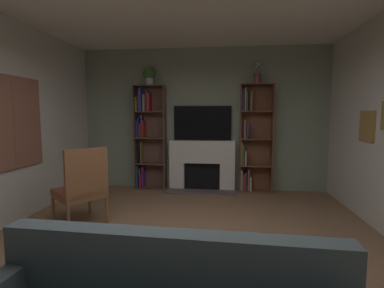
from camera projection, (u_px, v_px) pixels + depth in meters
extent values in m
plane|color=#846147|center=(178.00, 263.00, 3.02)|extent=(7.41, 7.41, 0.00)
cube|color=gray|center=(203.00, 119.00, 5.95)|extent=(5.11, 0.06, 2.89)
cube|color=olive|center=(367.00, 126.00, 4.10)|extent=(0.03, 0.42, 0.44)
cube|color=#38584A|center=(366.00, 126.00, 4.10)|extent=(0.01, 0.36, 0.38)
cube|color=#925C49|center=(13.00, 123.00, 4.01)|extent=(0.04, 1.16, 1.30)
cube|color=silver|center=(14.00, 123.00, 4.01)|extent=(0.01, 1.06, 1.20)
cube|color=#925C49|center=(14.00, 123.00, 4.01)|extent=(0.01, 0.02, 1.20)
cube|color=#925C49|center=(14.00, 123.00, 4.01)|extent=(0.01, 1.06, 0.02)
cube|color=white|center=(177.00, 176.00, 6.00)|extent=(0.30, 0.20, 0.56)
cube|color=white|center=(227.00, 177.00, 5.88)|extent=(0.30, 0.20, 0.56)
cube|color=white|center=(202.00, 152.00, 5.89)|extent=(1.33, 0.20, 0.46)
cube|color=black|center=(202.00, 176.00, 6.00)|extent=(0.73, 0.08, 0.56)
cube|color=#605055|center=(201.00, 192.00, 5.72)|extent=(1.43, 0.30, 0.03)
cube|color=black|center=(203.00, 123.00, 5.90)|extent=(1.17, 0.06, 0.70)
cube|color=brown|center=(136.00, 138.00, 5.99)|extent=(0.02, 0.28, 2.14)
cube|color=brown|center=(165.00, 138.00, 5.91)|extent=(0.02, 0.28, 2.14)
cube|color=brown|center=(152.00, 137.00, 6.08)|extent=(0.63, 0.02, 2.14)
cube|color=brown|center=(151.00, 188.00, 6.06)|extent=(0.60, 0.28, 0.02)
cube|color=#2D4690|center=(138.00, 177.00, 6.07)|extent=(0.03, 0.24, 0.46)
cube|color=#95602C|center=(141.00, 177.00, 6.10)|extent=(0.02, 0.17, 0.41)
cube|color=#B02231|center=(142.00, 180.00, 6.08)|extent=(0.03, 0.21, 0.29)
cube|color=#632681|center=(144.00, 177.00, 6.06)|extent=(0.03, 0.22, 0.45)
cube|color=brown|center=(151.00, 163.00, 6.00)|extent=(0.60, 0.28, 0.02)
cube|color=black|center=(138.00, 156.00, 6.03)|extent=(0.03, 0.22, 0.29)
cube|color=black|center=(140.00, 154.00, 6.04)|extent=(0.03, 0.19, 0.35)
cube|color=olive|center=(142.00, 152.00, 6.05)|extent=(0.02, 0.16, 0.44)
cube|color=brown|center=(150.00, 138.00, 5.95)|extent=(0.60, 0.28, 0.02)
cube|color=#533675|center=(138.00, 129.00, 6.00)|extent=(0.03, 0.18, 0.33)
cube|color=#173D99|center=(139.00, 127.00, 5.98)|extent=(0.02, 0.20, 0.40)
cube|color=brown|center=(141.00, 130.00, 5.99)|extent=(0.03, 0.17, 0.29)
cube|color=#502F79|center=(142.00, 126.00, 5.97)|extent=(0.03, 0.19, 0.46)
cube|color=#B1241C|center=(144.00, 129.00, 5.95)|extent=(0.03, 0.23, 0.34)
cube|color=brown|center=(150.00, 112.00, 5.90)|extent=(0.60, 0.28, 0.02)
cube|color=olive|center=(137.00, 104.00, 5.93)|extent=(0.03, 0.21, 0.29)
cube|color=#68306C|center=(139.00, 102.00, 5.93)|extent=(0.03, 0.19, 0.39)
cube|color=#2E4499|center=(141.00, 100.00, 5.90)|extent=(0.04, 0.22, 0.46)
cube|color=beige|center=(144.00, 103.00, 5.93)|extent=(0.03, 0.17, 0.34)
cube|color=#935834|center=(146.00, 104.00, 5.92)|extent=(0.02, 0.18, 0.31)
cube|color=#664166|center=(148.00, 101.00, 5.92)|extent=(0.03, 0.17, 0.43)
cube|color=red|center=(150.00, 102.00, 5.89)|extent=(0.04, 0.23, 0.36)
cube|color=brown|center=(150.00, 86.00, 5.84)|extent=(0.60, 0.28, 0.02)
cube|color=brown|center=(240.00, 139.00, 5.73)|extent=(0.02, 0.29, 2.14)
cube|color=brown|center=(272.00, 139.00, 5.66)|extent=(0.02, 0.29, 2.14)
cube|color=brown|center=(255.00, 138.00, 5.83)|extent=(0.63, 0.02, 2.14)
cube|color=brown|center=(255.00, 191.00, 5.80)|extent=(0.60, 0.29, 0.02)
cube|color=beige|center=(241.00, 180.00, 5.84)|extent=(0.04, 0.20, 0.42)
cube|color=#B9321B|center=(244.00, 182.00, 5.83)|extent=(0.03, 0.22, 0.34)
cube|color=#344990|center=(246.00, 181.00, 5.84)|extent=(0.03, 0.19, 0.37)
cube|color=#945438|center=(248.00, 180.00, 5.82)|extent=(0.03, 0.20, 0.44)
cube|color=beige|center=(250.00, 183.00, 5.82)|extent=(0.03, 0.20, 0.28)
cube|color=brown|center=(255.00, 165.00, 5.75)|extent=(0.60, 0.29, 0.02)
cube|color=#A68436|center=(241.00, 153.00, 5.76)|extent=(0.02, 0.24, 0.46)
cube|color=#2E6A44|center=(243.00, 155.00, 5.76)|extent=(0.03, 0.24, 0.40)
cube|color=beige|center=(245.00, 158.00, 5.77)|extent=(0.03, 0.23, 0.28)
cube|color=brown|center=(256.00, 139.00, 5.69)|extent=(0.60, 0.29, 0.02)
cube|color=#2F547F|center=(242.00, 130.00, 5.75)|extent=(0.03, 0.17, 0.33)
cube|color=brown|center=(245.00, 129.00, 5.71)|extent=(0.04, 0.23, 0.35)
cube|color=navy|center=(247.00, 131.00, 5.71)|extent=(0.03, 0.22, 0.30)
cube|color=brown|center=(257.00, 112.00, 5.64)|extent=(0.60, 0.29, 0.02)
cube|color=navy|center=(243.00, 100.00, 5.68)|extent=(0.04, 0.19, 0.42)
cube|color=beige|center=(245.00, 99.00, 5.67)|extent=(0.02, 0.19, 0.46)
cube|color=olive|center=(247.00, 102.00, 5.68)|extent=(0.03, 0.17, 0.37)
cube|color=black|center=(249.00, 101.00, 5.64)|extent=(0.02, 0.24, 0.38)
cube|color=olive|center=(251.00, 101.00, 5.65)|extent=(0.03, 0.21, 0.38)
cube|color=brown|center=(257.00, 84.00, 5.59)|extent=(0.60, 0.29, 0.02)
cylinder|color=beige|center=(149.00, 82.00, 5.82)|extent=(0.15, 0.15, 0.14)
sphere|color=#3A6732|center=(149.00, 73.00, 5.81)|extent=(0.25, 0.25, 0.25)
cylinder|color=brown|center=(257.00, 79.00, 5.57)|extent=(0.13, 0.13, 0.20)
cylinder|color=#4C7F3F|center=(258.00, 69.00, 5.56)|extent=(0.01, 0.01, 0.17)
sphere|color=silver|center=(258.00, 64.00, 5.55)|extent=(0.05, 0.05, 0.05)
cylinder|color=#4C7F3F|center=(257.00, 69.00, 5.55)|extent=(0.01, 0.01, 0.18)
sphere|color=silver|center=(257.00, 64.00, 5.54)|extent=(0.05, 0.05, 0.05)
cylinder|color=#4C7F3F|center=(256.00, 70.00, 5.56)|extent=(0.01, 0.01, 0.12)
sphere|color=silver|center=(256.00, 67.00, 5.56)|extent=(0.05, 0.05, 0.05)
cylinder|color=#4C7F3F|center=(259.00, 69.00, 5.55)|extent=(0.01, 0.01, 0.18)
sphere|color=silver|center=(259.00, 64.00, 5.54)|extent=(0.05, 0.05, 0.05)
cube|color=#4E5B64|center=(171.00, 267.00, 1.72)|extent=(2.09, 0.24, 0.43)
cylinder|color=brown|center=(68.00, 218.00, 3.74)|extent=(0.04, 0.04, 0.41)
cylinder|color=brown|center=(107.00, 208.00, 4.12)|extent=(0.04, 0.04, 0.41)
cylinder|color=brown|center=(53.00, 208.00, 4.13)|extent=(0.04, 0.04, 0.41)
cylinder|color=brown|center=(90.00, 200.00, 4.51)|extent=(0.04, 0.04, 0.41)
cube|color=brown|center=(79.00, 191.00, 4.10)|extent=(0.83, 0.83, 0.08)
cube|color=brown|center=(80.00, 196.00, 4.11)|extent=(0.83, 0.83, 0.04)
cube|color=brown|center=(87.00, 173.00, 3.88)|extent=(0.41, 0.50, 0.68)
cube|color=#93664C|center=(186.00, 246.00, 2.45)|extent=(0.72, 0.50, 0.04)
cylinder|color=#93664C|center=(140.00, 284.00, 2.29)|extent=(0.05, 0.05, 0.41)
cylinder|color=#93664C|center=(154.00, 256.00, 2.73)|extent=(0.05, 0.05, 0.41)
cylinder|color=#93664C|center=(225.00, 260.00, 2.65)|extent=(0.05, 0.05, 0.41)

